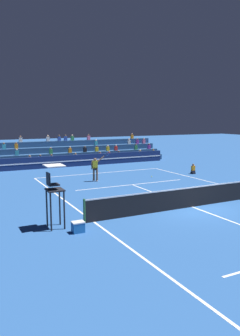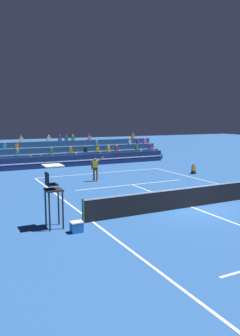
# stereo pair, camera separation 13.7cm
# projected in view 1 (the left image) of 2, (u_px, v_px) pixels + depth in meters

# --- Properties ---
(ground_plane) EXTENTS (120.00, 120.00, 0.00)m
(ground_plane) POSITION_uv_depth(u_px,v_px,m) (192.00, 207.00, 16.99)
(ground_plane) COLOR #285699
(court_lines) EXTENTS (11.10, 23.90, 0.01)m
(court_lines) POSITION_uv_depth(u_px,v_px,m) (192.00, 207.00, 16.99)
(court_lines) COLOR white
(court_lines) RESTS_ON ground
(tennis_net) EXTENTS (12.00, 0.10, 1.10)m
(tennis_net) POSITION_uv_depth(u_px,v_px,m) (192.00, 197.00, 16.91)
(tennis_net) COLOR #2D6B38
(tennis_net) RESTS_ON ground
(sponsor_banner_wall) EXTENTS (18.00, 0.26, 1.10)m
(sponsor_banner_wall) POSITION_uv_depth(u_px,v_px,m) (81.00, 160.00, 31.48)
(sponsor_banner_wall) COLOR navy
(sponsor_banner_wall) RESTS_ON ground
(bleacher_stand) EXTENTS (19.66, 3.80, 2.83)m
(bleacher_stand) POSITION_uv_depth(u_px,v_px,m) (71.00, 154.00, 34.23)
(bleacher_stand) COLOR navy
(bleacher_stand) RESTS_ON ground
(umpire_chair) EXTENTS (0.76, 0.84, 2.67)m
(umpire_chair) POSITION_uv_depth(u_px,v_px,m) (54.00, 188.00, 13.48)
(umpire_chair) COLOR black
(umpire_chair) RESTS_ON ground
(ball_kid_courtside) EXTENTS (0.30, 0.36, 0.84)m
(ball_kid_courtside) POSITION_uv_depth(u_px,v_px,m) (193.00, 170.00, 27.04)
(ball_kid_courtside) COLOR black
(ball_kid_courtside) RESTS_ON ground
(tennis_player) EXTENTS (1.38, 0.43, 2.23)m
(tennis_player) POSITION_uv_depth(u_px,v_px,m) (96.00, 168.00, 23.69)
(tennis_player) COLOR brown
(tennis_player) RESTS_ON ground
(tennis_ball) EXTENTS (0.07, 0.07, 0.07)m
(tennis_ball) POSITION_uv_depth(u_px,v_px,m) (152.00, 177.00, 25.59)
(tennis_ball) COLOR #C6DB33
(tennis_ball) RESTS_ON ground
(equipment_cooler) EXTENTS (0.50, 0.38, 0.45)m
(equipment_cooler) POSITION_uv_depth(u_px,v_px,m) (78.00, 227.00, 13.18)
(equipment_cooler) COLOR #1E66B2
(equipment_cooler) RESTS_ON ground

